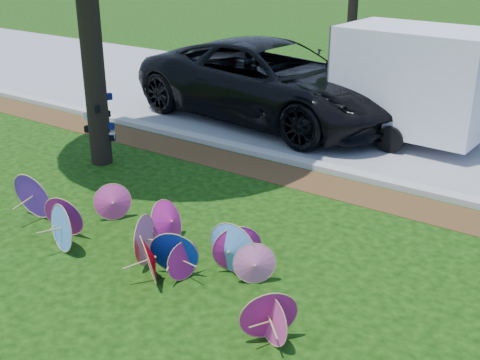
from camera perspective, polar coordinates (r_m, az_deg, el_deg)
name	(u,v)px	position (r m, az deg, el deg)	size (l,w,h in m)	color
ground	(130,275)	(8.76, -10.36, -8.85)	(90.00, 90.00, 0.00)	black
mulch_strip	(292,177)	(11.96, 4.91, 0.31)	(90.00, 1.00, 0.01)	#472D16
curb	(309,164)	(12.51, 6.54, 1.53)	(90.00, 0.30, 0.12)	#B7B5AD
street	(386,119)	(16.13, 13.71, 5.62)	(90.00, 8.00, 0.01)	gray
parasol_pile	(152,240)	(8.86, -8.36, -5.62)	(5.81, 1.89, 0.86)	pink
black_van	(271,81)	(15.46, 2.98, 9.32)	(3.30, 7.16, 1.99)	black
cargo_trailer	(415,79)	(14.22, 16.26, 9.14)	(3.26, 2.06, 2.88)	white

